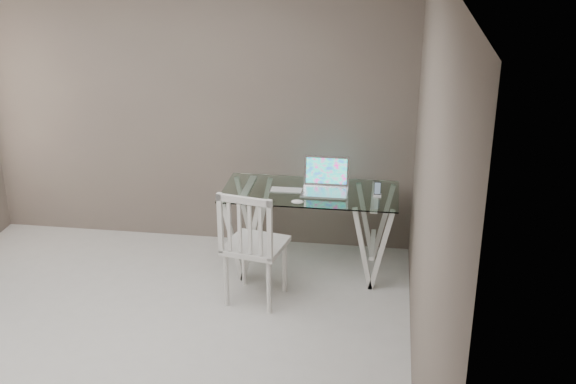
{
  "coord_description": "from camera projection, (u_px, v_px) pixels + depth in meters",
  "views": [
    {
      "loc": [
        1.75,
        -3.96,
        3.04
      ],
      "look_at": [
        0.97,
        1.43,
        0.85
      ],
      "focal_mm": 45.0,
      "sensor_mm": 36.0,
      "label": 1
    }
  ],
  "objects": [
    {
      "name": "mouse",
      "position": [
        297.0,
        202.0,
        5.9
      ],
      "size": [
        0.1,
        0.06,
        0.03
      ],
      "primitive_type": "ellipsoid",
      "color": "white",
      "rests_on": "desk"
    },
    {
      "name": "desk",
      "position": [
        310.0,
        230.0,
        6.3
      ],
      "size": [
        1.5,
        0.7,
        0.75
      ],
      "color": "silver",
      "rests_on": "ground"
    },
    {
      "name": "room",
      "position": [
        87.0,
        136.0,
        4.39
      ],
      "size": [
        4.5,
        4.52,
        2.71
      ],
      "color": "#B4B2AD",
      "rests_on": "ground"
    },
    {
      "name": "chair",
      "position": [
        252.0,
        243.0,
        5.69
      ],
      "size": [
        0.53,
        0.53,
        0.99
      ],
      "rotation": [
        0.0,
        0.0,
        -0.2
      ],
      "color": "silver",
      "rests_on": "ground"
    },
    {
      "name": "laptop",
      "position": [
        325.0,
        183.0,
        6.16
      ],
      "size": [
        0.39,
        0.32,
        0.27
      ],
      "color": "#BBBBC0",
      "rests_on": "desk"
    },
    {
      "name": "keyboard",
      "position": [
        287.0,
        190.0,
        6.17
      ],
      "size": [
        0.29,
        0.13,
        0.01
      ],
      "primitive_type": "cube",
      "color": "silver",
      "rests_on": "desk"
    },
    {
      "name": "phone_dock",
      "position": [
        377.0,
        192.0,
        6.04
      ],
      "size": [
        0.07,
        0.07,
        0.13
      ],
      "color": "white",
      "rests_on": "desk"
    }
  ]
}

